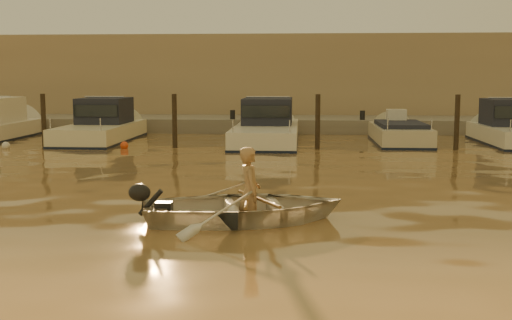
# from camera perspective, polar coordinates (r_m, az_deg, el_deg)

# --- Properties ---
(ground_plane) EXTENTS (160.00, 160.00, 0.00)m
(ground_plane) POSITION_cam_1_polar(r_m,az_deg,el_deg) (10.11, 8.48, -7.96)
(ground_plane) COLOR olive
(ground_plane) RESTS_ON ground
(dinghy) EXTENTS (4.25, 3.45, 0.78)m
(dinghy) POSITION_cam_1_polar(r_m,az_deg,el_deg) (11.89, -1.03, -4.20)
(dinghy) COLOR silver
(dinghy) RESTS_ON ground_plane
(person) EXTENTS (0.53, 0.69, 1.68)m
(person) POSITION_cam_1_polar(r_m,az_deg,el_deg) (11.85, -0.55, -2.89)
(person) COLOR #A47C52
(person) RESTS_ON dinghy
(outboard_motor) EXTENTS (0.97, 0.59, 0.70)m
(outboard_motor) POSITION_cam_1_polar(r_m,az_deg,el_deg) (11.78, -8.30, -4.34)
(outboard_motor) COLOR black
(outboard_motor) RESTS_ON dinghy
(oar_port) EXTENTS (0.95, 1.93, 0.13)m
(oar_port) POSITION_cam_1_polar(r_m,az_deg,el_deg) (11.90, 0.16, -3.45)
(oar_port) COLOR brown
(oar_port) RESTS_ON dinghy
(oar_starboard) EXTENTS (0.17, 2.10, 0.13)m
(oar_starboard) POSITION_cam_1_polar(r_m,az_deg,el_deg) (11.87, -0.79, -3.48)
(oar_starboard) COLOR brown
(oar_starboard) RESTS_ON dinghy
(moored_boat_1) EXTENTS (2.34, 6.93, 1.75)m
(moored_boat_1) POSITION_cam_1_polar(r_m,az_deg,el_deg) (27.08, -13.65, 2.97)
(moored_boat_1) COLOR #EBE3C5
(moored_boat_1) RESTS_ON ground_plane
(moored_boat_2) EXTENTS (2.47, 8.21, 1.75)m
(moored_boat_2) POSITION_cam_1_polar(r_m,az_deg,el_deg) (25.84, 0.96, 2.97)
(moored_boat_2) COLOR white
(moored_boat_2) RESTS_ON ground_plane
(moored_boat_3) EXTENTS (1.96, 5.69, 0.95)m
(moored_boat_3) POSITION_cam_1_polar(r_m,az_deg,el_deg) (26.12, 12.62, 1.96)
(moored_boat_3) COLOR beige
(moored_boat_3) RESTS_ON ground_plane
(moored_boat_4) EXTENTS (1.99, 6.22, 1.75)m
(moored_boat_4) POSITION_cam_1_polar(r_m,az_deg,el_deg) (27.05, 21.61, 2.65)
(moored_boat_4) COLOR silver
(moored_boat_4) RESTS_ON ground_plane
(piling_0) EXTENTS (0.18, 0.18, 2.20)m
(piling_0) POSITION_cam_1_polar(r_m,az_deg,el_deg) (25.50, -18.35, 3.15)
(piling_0) COLOR #2D2319
(piling_0) RESTS_ON ground_plane
(piling_1) EXTENTS (0.18, 0.18, 2.20)m
(piling_1) POSITION_cam_1_polar(r_m,az_deg,el_deg) (24.05, -7.25, 3.23)
(piling_1) COLOR #2D2319
(piling_1) RESTS_ON ground_plane
(piling_2) EXTENTS (0.18, 0.18, 2.20)m
(piling_2) POSITION_cam_1_polar(r_m,az_deg,el_deg) (23.59, 5.50, 3.17)
(piling_2) COLOR #2D2319
(piling_2) RESTS_ON ground_plane
(piling_3) EXTENTS (0.18, 0.18, 2.20)m
(piling_3) POSITION_cam_1_polar(r_m,az_deg,el_deg) (24.24, 17.42, 2.97)
(piling_3) COLOR #2D2319
(piling_3) RESTS_ON ground_plane
(fender_a) EXTENTS (0.30, 0.30, 0.30)m
(fender_a) POSITION_cam_1_polar(r_m,az_deg,el_deg) (25.43, -21.35, 1.19)
(fender_a) COLOR silver
(fender_a) RESTS_ON ground_plane
(fender_b) EXTENTS (0.30, 0.30, 0.30)m
(fender_b) POSITION_cam_1_polar(r_m,az_deg,el_deg) (24.26, -11.63, 1.27)
(fender_b) COLOR #EE4C1C
(fender_b) RESTS_ON ground_plane
(fender_c) EXTENTS (0.30, 0.30, 0.30)m
(fender_c) POSITION_cam_1_polar(r_m,az_deg,el_deg) (22.60, 1.76, 0.97)
(fender_c) COLOR white
(fender_c) RESTS_ON ground_plane
(fender_d) EXTENTS (0.30, 0.30, 0.30)m
(fender_d) POSITION_cam_1_polar(r_m,az_deg,el_deg) (24.21, 13.27, 1.21)
(fender_d) COLOR #DA5119
(fender_d) RESTS_ON ground_plane
(quay) EXTENTS (52.00, 4.00, 1.00)m
(quay) POSITION_cam_1_polar(r_m,az_deg,el_deg) (31.33, 5.51, 2.87)
(quay) COLOR gray
(quay) RESTS_ON ground_plane
(waterfront_building) EXTENTS (46.00, 7.00, 4.80)m
(waterfront_building) POSITION_cam_1_polar(r_m,az_deg,el_deg) (36.73, 5.34, 7.07)
(waterfront_building) COLOR #9E8466
(waterfront_building) RESTS_ON quay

